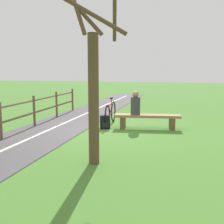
% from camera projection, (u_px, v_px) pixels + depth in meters
% --- Properties ---
extents(ground_plane, '(80.00, 80.00, 0.00)m').
position_uv_depth(ground_plane, '(104.00, 129.00, 8.79)').
color(ground_plane, '#477A2D').
extents(bench, '(2.12, 0.84, 0.46)m').
position_uv_depth(bench, '(147.00, 119.00, 8.76)').
color(bench, '#937047').
rests_on(bench, ground_plane).
extents(person_seated, '(0.36, 0.36, 0.75)m').
position_uv_depth(person_seated, '(135.00, 104.00, 8.73)').
color(person_seated, '#38383D').
rests_on(person_seated, bench).
extents(bicycle, '(0.28, 1.81, 0.92)m').
position_uv_depth(bicycle, '(111.00, 113.00, 9.47)').
color(bicycle, black).
rests_on(bicycle, ground_plane).
extents(backpack, '(0.36, 0.33, 0.43)m').
position_uv_depth(backpack, '(105.00, 122.00, 8.79)').
color(backpack, black).
rests_on(backpack, ground_plane).
extents(tree_mid_field, '(1.36, 1.32, 3.74)m').
position_uv_depth(tree_mid_field, '(93.00, 83.00, 5.20)').
color(tree_mid_field, brown).
rests_on(tree_mid_field, ground_plane).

